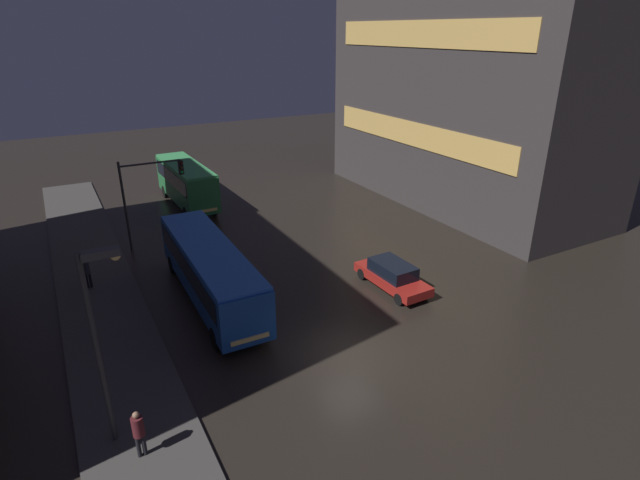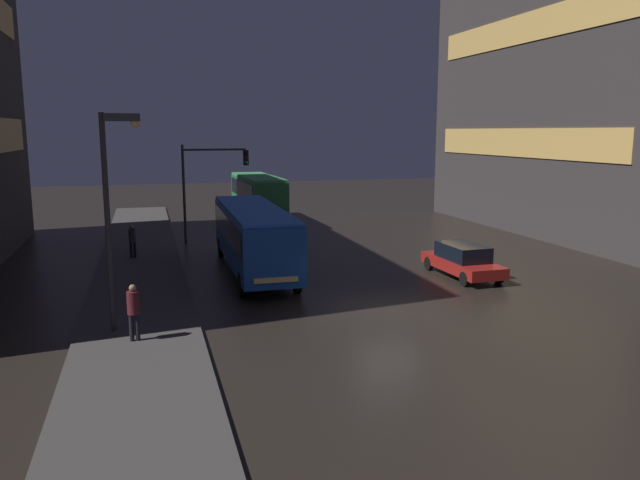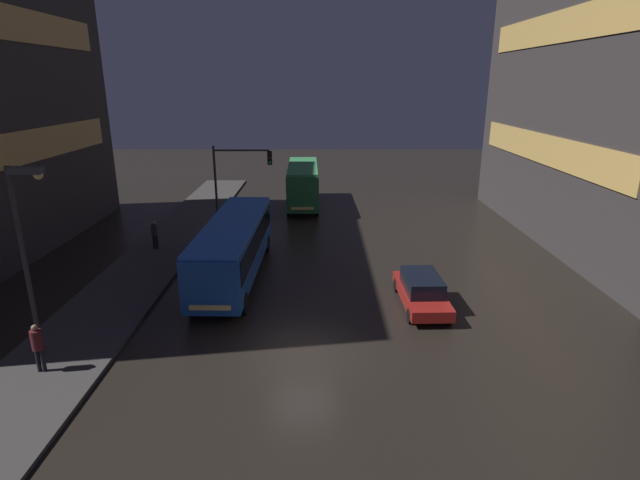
# 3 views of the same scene
# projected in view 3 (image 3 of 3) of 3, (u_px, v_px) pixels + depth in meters

# --- Properties ---
(ground_plane) EXTENTS (120.00, 120.00, 0.00)m
(ground_plane) POSITION_uv_depth(u_px,v_px,m) (304.00, 351.00, 19.07)
(ground_plane) COLOR black
(sidewalk_left) EXTENTS (4.00, 48.00, 0.15)m
(sidewalk_left) POSITION_uv_depth(u_px,v_px,m) (153.00, 260.00, 28.59)
(sidewalk_left) COLOR #3D3A38
(sidewalk_left) RESTS_ON ground
(building_right_block) EXTENTS (10.07, 23.41, 19.29)m
(building_right_block) POSITION_uv_depth(u_px,v_px,m) (636.00, 85.00, 29.80)
(building_right_block) COLOR #383333
(building_right_block) RESTS_ON ground
(bus_near) EXTENTS (2.73, 11.44, 3.09)m
(bus_near) POSITION_uv_depth(u_px,v_px,m) (235.00, 243.00, 25.69)
(bus_near) COLOR #194793
(bus_near) RESTS_ON ground
(bus_far) EXTENTS (2.63, 9.23, 3.43)m
(bus_far) POSITION_uv_depth(u_px,v_px,m) (304.00, 181.00, 40.70)
(bus_far) COLOR #236B38
(bus_far) RESTS_ON ground
(car_taxi) EXTENTS (1.98, 4.81, 1.50)m
(car_taxi) POSITION_uv_depth(u_px,v_px,m) (423.00, 290.00, 22.72)
(car_taxi) COLOR maroon
(car_taxi) RESTS_ON ground
(pedestrian_near) EXTENTS (0.53, 0.53, 1.80)m
(pedestrian_near) POSITION_uv_depth(u_px,v_px,m) (39.00, 343.00, 17.19)
(pedestrian_near) COLOR black
(pedestrian_near) RESTS_ON sidewalk_left
(pedestrian_mid) EXTENTS (0.46, 0.46, 1.73)m
(pedestrian_mid) POSITION_uv_depth(u_px,v_px,m) (156.00, 233.00, 30.06)
(pedestrian_mid) COLOR black
(pedestrian_mid) RESTS_ON sidewalk_left
(traffic_light_main) EXTENTS (3.93, 0.35, 5.82)m
(traffic_light_main) POSITION_uv_depth(u_px,v_px,m) (237.00, 173.00, 33.37)
(traffic_light_main) COLOR #2D2D2D
(traffic_light_main) RESTS_ON ground
(street_lamp_sidewalk) EXTENTS (1.25, 0.36, 7.02)m
(street_lamp_sidewalk) POSITION_uv_depth(u_px,v_px,m) (28.00, 232.00, 17.28)
(street_lamp_sidewalk) COLOR #2D2D2D
(street_lamp_sidewalk) RESTS_ON sidewalk_left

